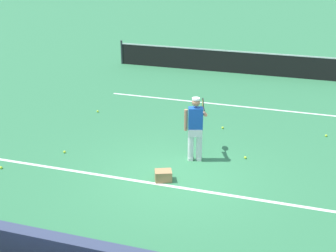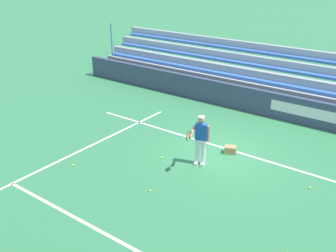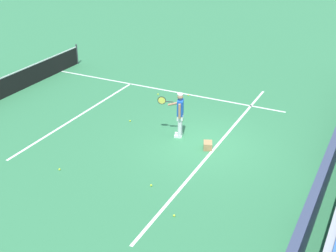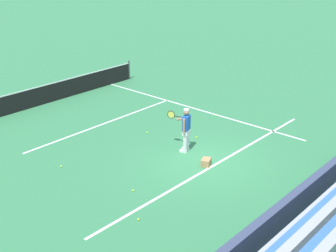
% 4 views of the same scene
% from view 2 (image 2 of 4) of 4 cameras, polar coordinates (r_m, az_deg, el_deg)
% --- Properties ---
extents(ground_plane, '(160.00, 160.00, 0.00)m').
position_cam_2_polar(ground_plane, '(13.98, 7.41, -4.01)').
color(ground_plane, '#337A4C').
extents(court_baseline_white, '(12.00, 0.10, 0.01)m').
position_cam_2_polar(court_baseline_white, '(14.37, 8.40, -3.25)').
color(court_baseline_white, white).
rests_on(court_baseline_white, ground).
extents(court_sideline_white, '(0.10, 12.00, 0.01)m').
position_cam_2_polar(court_sideline_white, '(13.74, -16.50, -5.35)').
color(court_sideline_white, white).
rests_on(court_sideline_white, ground).
extents(court_service_line_white, '(8.22, 0.10, 0.01)m').
position_cam_2_polar(court_service_line_white, '(10.25, -8.58, -15.47)').
color(court_service_line_white, white).
rests_on(court_service_line_white, ground).
extents(back_wall_sponsor_board, '(21.67, 0.25, 1.10)m').
position_cam_2_polar(back_wall_sponsor_board, '(17.44, 14.72, 3.06)').
color(back_wall_sponsor_board, '#384260').
rests_on(back_wall_sponsor_board, ground).
extents(bleacher_stand, '(20.59, 2.40, 2.95)m').
position_cam_2_polar(bleacher_stand, '(19.02, 16.88, 5.07)').
color(bleacher_stand, '#9EA3A8').
rests_on(bleacher_stand, ground).
extents(tennis_player, '(0.58, 1.07, 1.71)m').
position_cam_2_polar(tennis_player, '(12.84, 4.72, -2.02)').
color(tennis_player, silver).
rests_on(tennis_player, ground).
extents(ball_box_cardboard, '(0.48, 0.43, 0.26)m').
position_cam_2_polar(ball_box_cardboard, '(14.03, 9.02, -3.41)').
color(ball_box_cardboard, '#A87F51').
rests_on(ball_box_cardboard, ground).
extents(tennis_ball_midcourt, '(0.07, 0.07, 0.07)m').
position_cam_2_polar(tennis_ball_midcourt, '(13.53, -0.96, -4.61)').
color(tennis_ball_midcourt, '#CCE533').
rests_on(tennis_ball_midcourt, ground).
extents(tennis_ball_far_right, '(0.07, 0.07, 0.07)m').
position_cam_2_polar(tennis_ball_far_right, '(11.76, -2.68, -9.36)').
color(tennis_ball_far_right, '#CCE533').
rests_on(tennis_ball_far_right, ground).
extents(tennis_ball_by_box, '(0.07, 0.07, 0.07)m').
position_cam_2_polar(tennis_ball_by_box, '(13.44, -13.61, -5.56)').
color(tennis_ball_by_box, '#CCE533').
rests_on(tennis_ball_by_box, ground).
extents(tennis_ball_stray_back, '(0.07, 0.07, 0.07)m').
position_cam_2_polar(tennis_ball_stray_back, '(14.51, -11.14, -3.05)').
color(tennis_ball_stray_back, '#CCE533').
rests_on(tennis_ball_stray_back, ground).
extents(tennis_ball_on_baseline, '(0.07, 0.07, 0.07)m').
position_cam_2_polar(tennis_ball_on_baseline, '(12.62, 19.87, -8.42)').
color(tennis_ball_on_baseline, '#CCE533').
rests_on(tennis_ball_on_baseline, ground).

